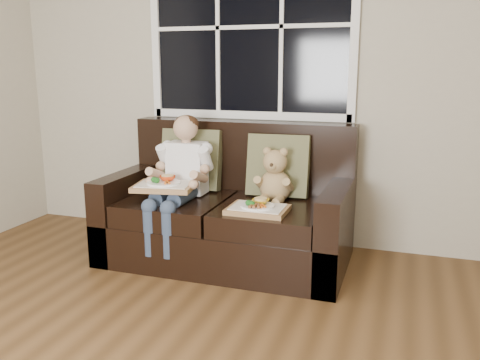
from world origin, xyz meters
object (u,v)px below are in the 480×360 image
(child, at_px, (181,170))
(loveseat, at_px, (230,216))
(tray_left, at_px, (164,185))
(tray_right, at_px, (258,208))
(teddy_bear, at_px, (275,179))

(child, bearing_deg, loveseat, 20.72)
(child, xyz_separation_m, tray_left, (-0.05, -0.16, -0.08))
(loveseat, height_order, child, child)
(tray_left, bearing_deg, tray_right, -12.11)
(loveseat, distance_m, tray_left, 0.54)
(child, relative_size, tray_left, 1.99)
(teddy_bear, distance_m, tray_left, 0.76)
(teddy_bear, height_order, tray_right, teddy_bear)
(tray_right, bearing_deg, loveseat, 134.97)
(loveseat, relative_size, child, 1.91)
(loveseat, relative_size, tray_left, 3.81)
(tray_right, bearing_deg, child, 163.60)
(teddy_bear, bearing_deg, child, -169.00)
(teddy_bear, bearing_deg, loveseat, -179.52)
(teddy_bear, height_order, tray_left, teddy_bear)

